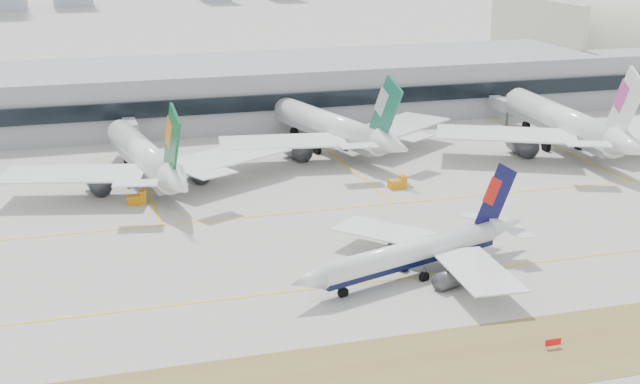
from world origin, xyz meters
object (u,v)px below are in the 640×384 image
object	(u,v)px
taxiing_airliner	(418,252)
widebody_cathay	(333,128)
terminal	(207,92)
widebody_china_air	(566,124)
widebody_eva	(146,158)

from	to	relation	value
taxiing_airliner	widebody_cathay	bearing A→B (deg)	-116.08
taxiing_airliner	terminal	xyz separation A→B (m)	(-12.18, 119.14, 3.80)
widebody_china_air	taxiing_airliner	bearing A→B (deg)	138.16
widebody_eva	terminal	xyz separation A→B (m)	(22.46, 59.03, 1.80)
taxiing_airliner	widebody_eva	distance (m)	69.41
widebody_eva	widebody_china_air	size ratio (longest dim) A/B	0.88
widebody_eva	widebody_china_air	xyz separation A→B (m)	(96.94, 0.44, 0.75)
widebody_cathay	widebody_china_air	world-z (taller)	widebody_china_air
taxiing_airliner	widebody_eva	size ratio (longest dim) A/B	0.74
widebody_eva	widebody_cathay	distance (m)	46.77
taxiing_airliner	widebody_china_air	distance (m)	86.92
widebody_china_air	terminal	size ratio (longest dim) A/B	0.24
widebody_eva	widebody_cathay	bearing A→B (deg)	-79.72
terminal	widebody_china_air	bearing A→B (deg)	-38.19
taxiing_airliner	terminal	size ratio (longest dim) A/B	0.16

